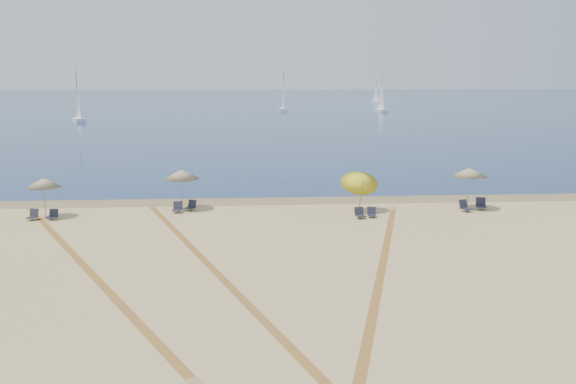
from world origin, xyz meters
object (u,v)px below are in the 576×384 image
object	(u,v)px
sailboat_3	(381,101)
chair_9	(481,204)
chair_7	(372,213)
chair_3	(53,215)
chair_6	(360,213)
chair_5	(191,206)
sailboat_0	(283,99)
umbrella_1	(43,183)
sailboat_1	(78,106)
chair_8	(465,206)
umbrella_3	(360,179)
umbrella_2	(181,174)
umbrella_4	(469,172)
chair_4	(177,208)
sailboat_2	(376,95)
chair_2	(33,215)

from	to	relation	value
sailboat_3	chair_9	bearing A→B (deg)	-104.40
chair_7	chair_3	bearing A→B (deg)	-176.64
chair_6	chair_9	bearing A→B (deg)	3.18
chair_5	sailboat_0	distance (m)	116.52
umbrella_1	sailboat_1	bearing A→B (deg)	103.43
umbrella_1	chair_8	size ratio (longest dim) A/B	2.76
umbrella_3	umbrella_2	bearing A→B (deg)	172.29
umbrella_1	chair_6	bearing A→B (deg)	-4.70
chair_5	chair_6	distance (m)	10.25
umbrella_4	sailboat_0	distance (m)	116.53
chair_4	chair_6	xyz separation A→B (m)	(10.62, -2.25, -0.01)
umbrella_4	sailboat_0	world-z (taller)	sailboat_0
chair_7	chair_9	distance (m)	7.37
umbrella_3	sailboat_3	distance (m)	114.72
chair_5	umbrella_4	bearing A→B (deg)	20.50
umbrella_3	umbrella_4	distance (m)	6.88
umbrella_1	sailboat_3	xyz separation A→B (m)	(44.54, 111.87, 0.63)
umbrella_4	chair_5	size ratio (longest dim) A/B	3.43
umbrella_3	chair_5	bearing A→B (deg)	173.48
umbrella_2	sailboat_2	xyz separation A→B (m)	(48.72, 171.53, 0.08)
chair_2	sailboat_0	size ratio (longest dim) A/B	0.07
umbrella_2	umbrella_4	distance (m)	17.56
chair_9	sailboat_0	xyz separation A→B (m)	(-4.92, 116.69, 2.63)
chair_8	sailboat_2	xyz separation A→B (m)	(31.64, 173.28, 1.95)
chair_5	chair_9	distance (m)	17.76
umbrella_2	sailboat_1	world-z (taller)	sailboat_1
umbrella_2	chair_4	xyz separation A→B (m)	(-0.20, -0.86, -1.89)
umbrella_1	chair_4	world-z (taller)	umbrella_1
umbrella_3	chair_4	bearing A→B (deg)	176.95
sailboat_0	sailboat_1	distance (m)	53.95
chair_9	sailboat_2	distance (m)	175.39
sailboat_0	sailboat_2	distance (m)	66.25
chair_3	sailboat_0	size ratio (longest dim) A/B	0.06
chair_4	sailboat_1	size ratio (longest dim) A/B	0.07
chair_7	sailboat_1	bearing A→B (deg)	120.36
chair_4	sailboat_1	world-z (taller)	sailboat_1
chair_3	chair_9	size ratio (longest dim) A/B	0.73
umbrella_1	sailboat_2	world-z (taller)	sailboat_2
umbrella_3	chair_3	xyz separation A→B (m)	(-17.73, -0.81, -1.72)
umbrella_2	umbrella_1	bearing A→B (deg)	-168.00
chair_9	chair_3	bearing A→B (deg)	-164.01
chair_8	chair_4	bearing A→B (deg)	153.10
chair_6	chair_9	world-z (taller)	chair_9
sailboat_2	sailboat_0	bearing A→B (deg)	-141.23
umbrella_4	sailboat_1	world-z (taller)	sailboat_1
sailboat_2	chair_3	bearing A→B (deg)	-126.78
chair_2	sailboat_3	bearing A→B (deg)	82.75
umbrella_2	chair_2	bearing A→B (deg)	-164.53
chair_4	chair_6	distance (m)	10.86
chair_9	umbrella_3	bearing A→B (deg)	-164.52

